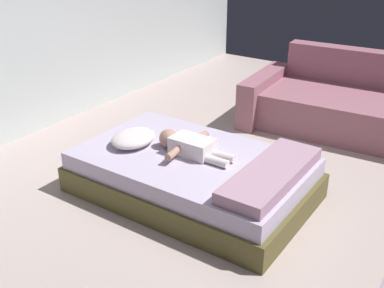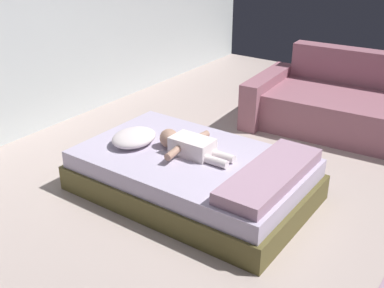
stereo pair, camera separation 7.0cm
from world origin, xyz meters
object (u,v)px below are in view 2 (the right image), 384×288
Objects in this scene: pillow at (134,137)px; baby at (189,145)px; bed at (192,175)px; toothbrush at (191,141)px; couch at (362,108)px.

baby reaches higher than pillow.
toothbrush is at bearing 37.85° from bed.
toothbrush is at bearing -48.59° from pillow.
toothbrush is at bearing 32.39° from baby.
pillow is at bearing 150.69° from couch.
baby is 0.23m from toothbrush.
baby reaches higher than toothbrush.
bed is at bearing -78.61° from pillow.
bed is 0.57m from pillow.
couch is (2.02, -0.74, -0.16)m from baby.
baby is at bearing -74.97° from pillow.
pillow is 0.18× the size of couch.
pillow is at bearing 131.41° from toothbrush.
bed is at bearing -117.21° from baby.
toothbrush is (0.18, 0.12, -0.06)m from baby.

